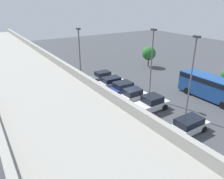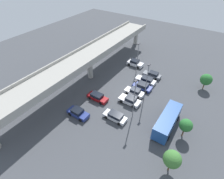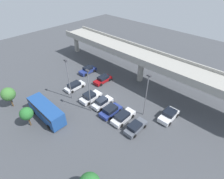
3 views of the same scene
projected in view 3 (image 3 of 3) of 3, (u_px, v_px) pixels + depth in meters
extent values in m
plane|color=#424449|center=(104.00, 103.00, 34.29)|extent=(102.42, 102.42, 0.00)
cube|color=#9E9B93|center=(142.00, 56.00, 37.51)|extent=(47.80, 6.13, 0.90)
cube|color=#9E9B93|center=(134.00, 58.00, 35.38)|extent=(47.80, 0.30, 0.55)
cube|color=#9E9B93|center=(150.00, 49.00, 38.78)|extent=(47.80, 0.30, 0.55)
cylinder|color=#9E9B93|center=(76.00, 42.00, 52.70)|extent=(1.30, 1.30, 5.58)
cylinder|color=#9E9B93|center=(141.00, 70.00, 39.43)|extent=(1.30, 1.30, 5.58)
cube|color=navy|center=(88.00, 71.00, 43.43)|extent=(1.81, 4.33, 0.76)
cube|color=black|center=(88.00, 68.00, 43.09)|extent=(1.67, 2.07, 0.64)
cylinder|color=black|center=(86.00, 75.00, 42.26)|extent=(0.22, 0.70, 0.70)
cylinder|color=black|center=(81.00, 72.00, 43.29)|extent=(0.22, 0.70, 0.70)
cylinder|color=black|center=(94.00, 71.00, 43.83)|extent=(0.22, 0.70, 0.70)
cylinder|color=black|center=(89.00, 68.00, 44.86)|extent=(0.22, 0.70, 0.70)
cube|color=silver|center=(75.00, 87.00, 38.03)|extent=(1.73, 4.52, 0.64)
cube|color=black|center=(74.00, 85.00, 37.57)|extent=(1.59, 2.64, 0.63)
cylinder|color=black|center=(78.00, 83.00, 39.45)|extent=(0.22, 0.60, 0.60)
cylinder|color=black|center=(83.00, 86.00, 38.47)|extent=(0.22, 0.60, 0.60)
cylinder|color=black|center=(67.00, 88.00, 37.82)|extent=(0.22, 0.60, 0.60)
cylinder|color=black|center=(72.00, 92.00, 36.83)|extent=(0.22, 0.60, 0.60)
cube|color=maroon|center=(103.00, 80.00, 40.12)|extent=(1.73, 4.55, 0.67)
cube|color=black|center=(103.00, 77.00, 39.83)|extent=(1.59, 2.52, 0.62)
cylinder|color=black|center=(101.00, 85.00, 38.92)|extent=(0.22, 0.64, 0.64)
cylinder|color=black|center=(96.00, 82.00, 39.90)|extent=(0.22, 0.64, 0.64)
cylinder|color=black|center=(110.00, 80.00, 40.57)|extent=(0.22, 0.64, 0.64)
cylinder|color=black|center=(105.00, 77.00, 41.55)|extent=(0.22, 0.64, 0.64)
cube|color=silver|center=(91.00, 97.00, 34.94)|extent=(1.97, 4.49, 0.73)
cube|color=black|center=(89.00, 95.00, 34.33)|extent=(1.81, 2.03, 0.74)
cylinder|color=black|center=(93.00, 93.00, 36.43)|extent=(0.22, 0.70, 0.70)
cylinder|color=black|center=(99.00, 97.00, 35.31)|extent=(0.22, 0.70, 0.70)
cylinder|color=black|center=(82.00, 99.00, 34.81)|extent=(0.22, 0.70, 0.70)
cylinder|color=black|center=(89.00, 104.00, 33.69)|extent=(0.22, 0.70, 0.70)
cube|color=silver|center=(103.00, 103.00, 33.59)|extent=(1.72, 4.31, 0.71)
cube|color=black|center=(102.00, 101.00, 33.04)|extent=(1.58, 2.03, 0.73)
cylinder|color=black|center=(104.00, 99.00, 34.99)|extent=(0.22, 0.61, 0.61)
cylinder|color=black|center=(111.00, 103.00, 34.01)|extent=(0.22, 0.61, 0.61)
cylinder|color=black|center=(94.00, 105.00, 33.43)|extent=(0.22, 0.61, 0.61)
cylinder|color=black|center=(101.00, 109.00, 32.45)|extent=(0.22, 0.61, 0.61)
cube|color=navy|center=(111.00, 111.00, 31.74)|extent=(1.97, 4.32, 0.65)
cube|color=black|center=(110.00, 109.00, 31.27)|extent=(1.81, 2.33, 0.70)
cylinder|color=black|center=(112.00, 106.00, 33.19)|extent=(0.22, 0.69, 0.69)
cylinder|color=black|center=(120.00, 111.00, 32.07)|extent=(0.22, 0.69, 0.69)
cylinder|color=black|center=(102.00, 113.00, 31.62)|extent=(0.22, 0.69, 0.69)
cylinder|color=black|center=(110.00, 119.00, 30.50)|extent=(0.22, 0.69, 0.69)
cube|color=silver|center=(123.00, 117.00, 30.49)|extent=(1.82, 4.79, 0.72)
cube|color=black|center=(122.00, 115.00, 29.92)|extent=(1.67, 2.49, 0.60)
cylinder|color=black|center=(125.00, 111.00, 32.00)|extent=(0.22, 0.65, 0.65)
cylinder|color=black|center=(133.00, 116.00, 30.96)|extent=(0.22, 0.65, 0.65)
cylinder|color=black|center=(114.00, 120.00, 30.26)|extent=(0.22, 0.65, 0.65)
cylinder|color=black|center=(122.00, 126.00, 29.23)|extent=(0.22, 0.65, 0.65)
cube|color=#515660|center=(136.00, 127.00, 28.64)|extent=(1.71, 4.38, 0.71)
cube|color=black|center=(135.00, 126.00, 28.05)|extent=(1.57, 2.17, 0.61)
cylinder|color=black|center=(136.00, 121.00, 30.04)|extent=(0.22, 0.63, 0.63)
cylinder|color=black|center=(145.00, 127.00, 29.07)|extent=(0.22, 0.63, 0.63)
cylinder|color=black|center=(126.00, 130.00, 28.46)|extent=(0.22, 0.63, 0.63)
cylinder|color=black|center=(135.00, 136.00, 27.48)|extent=(0.22, 0.63, 0.63)
cube|color=silver|center=(169.00, 116.00, 30.69)|extent=(1.97, 4.39, 0.79)
cube|color=black|center=(170.00, 112.00, 30.36)|extent=(1.82, 2.07, 0.66)
cylinder|color=black|center=(170.00, 124.00, 29.47)|extent=(0.22, 0.71, 0.71)
cylinder|color=black|center=(159.00, 118.00, 30.59)|extent=(0.22, 0.71, 0.71)
cylinder|color=black|center=(177.00, 116.00, 31.06)|extent=(0.22, 0.71, 0.71)
cylinder|color=black|center=(167.00, 110.00, 32.18)|extent=(0.22, 0.71, 0.71)
cube|color=#1E478C|center=(46.00, 111.00, 30.37)|extent=(8.37, 2.49, 2.61)
cube|color=black|center=(45.00, 107.00, 29.82)|extent=(8.20, 2.54, 0.57)
cylinder|color=black|center=(34.00, 112.00, 31.73)|extent=(0.85, 0.29, 0.85)
cylinder|color=black|center=(47.00, 105.00, 33.21)|extent=(0.85, 0.29, 0.85)
cylinder|color=black|center=(49.00, 127.00, 28.85)|extent=(0.85, 0.29, 0.85)
cylinder|color=black|center=(62.00, 119.00, 30.33)|extent=(0.85, 0.29, 0.85)
cylinder|color=slate|center=(89.00, 93.00, 30.13)|extent=(0.16, 0.16, 8.50)
cube|color=#333338|center=(87.00, 71.00, 27.56)|extent=(0.70, 0.35, 0.20)
cylinder|color=slate|center=(69.00, 81.00, 33.13)|extent=(0.16, 0.16, 8.41)
cube|color=#333338|center=(65.00, 60.00, 30.58)|extent=(0.70, 0.35, 0.20)
cylinder|color=slate|center=(146.00, 97.00, 29.41)|extent=(0.16, 0.16, 8.19)
cube|color=#333338|center=(149.00, 76.00, 26.93)|extent=(0.70, 0.35, 0.20)
cylinder|color=brown|center=(12.00, 102.00, 33.11)|extent=(0.24, 0.24, 1.85)
sphere|color=#3D7533|center=(8.00, 94.00, 31.93)|extent=(2.51, 2.51, 2.51)
cylinder|color=brown|center=(30.00, 121.00, 29.22)|extent=(0.24, 0.24, 1.79)
sphere|color=#286B2D|center=(26.00, 114.00, 28.15)|extent=(2.16, 2.16, 2.16)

